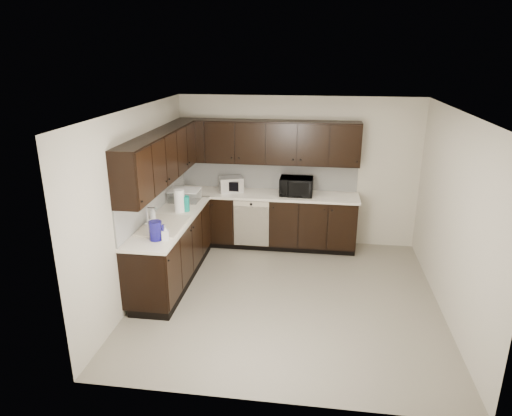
{
  "coord_description": "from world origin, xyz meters",
  "views": [
    {
      "loc": [
        0.35,
        -5.49,
        3.16
      ],
      "look_at": [
        -0.51,
        0.6,
        1.05
      ],
      "focal_mm": 32.0,
      "sensor_mm": 36.0,
      "label": 1
    }
  ],
  "objects": [
    {
      "name": "floor",
      "position": [
        0.0,
        0.0,
        0.0
      ],
      "size": [
        4.0,
        4.0,
        0.0
      ],
      "primitive_type": "plane",
      "color": "gray",
      "rests_on": "ground"
    },
    {
      "name": "ceiling",
      "position": [
        0.0,
        0.0,
        2.5
      ],
      "size": [
        4.0,
        4.0,
        0.0
      ],
      "primitive_type": "plane",
      "rotation": [
        3.14,
        0.0,
        0.0
      ],
      "color": "white",
      "rests_on": "wall_back"
    },
    {
      "name": "wall_back",
      "position": [
        0.0,
        2.0,
        1.25
      ],
      "size": [
        4.0,
        0.02,
        2.5
      ],
      "primitive_type": "cube",
      "color": "beige",
      "rests_on": "floor"
    },
    {
      "name": "wall_left",
      "position": [
        -2.0,
        0.0,
        1.25
      ],
      "size": [
        0.02,
        4.0,
        2.5
      ],
      "primitive_type": "cube",
      "color": "beige",
      "rests_on": "floor"
    },
    {
      "name": "wall_right",
      "position": [
        2.0,
        0.0,
        1.25
      ],
      "size": [
        0.02,
        4.0,
        2.5
      ],
      "primitive_type": "cube",
      "color": "beige",
      "rests_on": "floor"
    },
    {
      "name": "wall_front",
      "position": [
        0.0,
        -2.0,
        1.25
      ],
      "size": [
        4.0,
        0.02,
        2.5
      ],
      "primitive_type": "cube",
      "color": "beige",
      "rests_on": "floor"
    },
    {
      "name": "lower_cabinets",
      "position": [
        -1.01,
        1.11,
        0.41
      ],
      "size": [
        3.0,
        2.8,
        0.9
      ],
      "color": "black",
      "rests_on": "floor"
    },
    {
      "name": "countertop",
      "position": [
        -1.01,
        1.11,
        0.92
      ],
      "size": [
        3.03,
        2.83,
        0.04
      ],
      "color": "white",
      "rests_on": "lower_cabinets"
    },
    {
      "name": "backsplash",
      "position": [
        -1.22,
        1.32,
        1.18
      ],
      "size": [
        3.0,
        2.8,
        0.48
      ],
      "color": "silver",
      "rests_on": "countertop"
    },
    {
      "name": "upper_cabinets",
      "position": [
        -1.1,
        1.2,
        1.77
      ],
      "size": [
        3.0,
        2.8,
        0.7
      ],
      "color": "black",
      "rests_on": "wall_back"
    },
    {
      "name": "dishwasher",
      "position": [
        -0.7,
        1.41,
        0.55
      ],
      "size": [
        0.58,
        0.04,
        0.78
      ],
      "color": "beige",
      "rests_on": "lower_cabinets"
    },
    {
      "name": "sink",
      "position": [
        -1.68,
        -0.01,
        0.88
      ],
      "size": [
        0.54,
        0.82,
        0.42
      ],
      "color": "beige",
      "rests_on": "countertop"
    },
    {
      "name": "microwave",
      "position": [
        0.0,
        1.66,
        1.09
      ],
      "size": [
        0.54,
        0.37,
        0.3
      ],
      "primitive_type": "imported",
      "rotation": [
        0.0,
        0.0,
        -0.02
      ],
      "color": "black",
      "rests_on": "countertop"
    },
    {
      "name": "soap_bottle_a",
      "position": [
        -1.5,
        -0.46,
        1.04
      ],
      "size": [
        0.11,
        0.11,
        0.19
      ],
      "primitive_type": "imported",
      "rotation": [
        0.0,
        0.0,
        0.27
      ],
      "color": "gray",
      "rests_on": "countertop"
    },
    {
      "name": "soap_bottle_b",
      "position": [
        -1.87,
        0.12,
        1.05
      ],
      "size": [
        0.09,
        0.09,
        0.22
      ],
      "primitive_type": "imported",
      "rotation": [
        0.0,
        0.0,
        -0.07
      ],
      "color": "gray",
      "rests_on": "countertop"
    },
    {
      "name": "toaster_oven",
      "position": [
        -1.09,
        1.74,
        1.06
      ],
      "size": [
        0.46,
        0.4,
        0.24
      ],
      "primitive_type": "cube",
      "rotation": [
        0.0,
        0.0,
        0.35
      ],
      "color": "silver",
      "rests_on": "countertop"
    },
    {
      "name": "storage_bin",
      "position": [
        -1.71,
        1.11,
        1.03
      ],
      "size": [
        0.46,
        0.34,
        0.18
      ],
      "primitive_type": "cube",
      "rotation": [
        0.0,
        0.0,
        0.0
      ],
      "color": "silver",
      "rests_on": "countertop"
    },
    {
      "name": "blue_pitcher",
      "position": [
        -1.62,
        -0.46,
        1.06
      ],
      "size": [
        0.2,
        0.2,
        0.24
      ],
      "primitive_type": "cylinder",
      "rotation": [
        0.0,
        0.0,
        0.24
      ],
      "color": "#130E83",
      "rests_on": "countertop"
    },
    {
      "name": "teal_tumbler",
      "position": [
        -1.55,
        0.64,
        1.05
      ],
      "size": [
        0.11,
        0.11,
        0.23
      ],
      "primitive_type": "cylinder",
      "rotation": [
        0.0,
        0.0,
        0.06
      ],
      "color": "#0C8876",
      "rests_on": "countertop"
    },
    {
      "name": "paper_towel_roll",
      "position": [
        -1.64,
        0.61,
        1.11
      ],
      "size": [
        0.18,
        0.18,
        0.33
      ],
      "primitive_type": "cylinder",
      "rotation": [
        0.0,
        0.0,
        0.24
      ],
      "color": "white",
      "rests_on": "countertop"
    }
  ]
}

